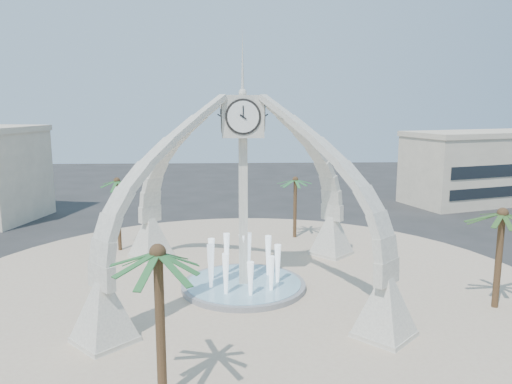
{
  "coord_description": "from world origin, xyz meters",
  "views": [
    {
      "loc": [
        -0.51,
        -30.65,
        11.78
      ],
      "look_at": [
        0.89,
        2.0,
        6.01
      ],
      "focal_mm": 35.0,
      "sensor_mm": 36.0,
      "label": 1
    }
  ],
  "objects_px": {
    "palm_west": "(117,182)",
    "palm_north": "(295,181)",
    "fountain": "(244,285)",
    "palm_south": "(158,255)",
    "clock_tower": "(243,190)",
    "palm_east": "(503,215)"
  },
  "relations": [
    {
      "from": "palm_west",
      "to": "palm_north",
      "type": "height_order",
      "value": "palm_west"
    },
    {
      "from": "fountain",
      "to": "palm_south",
      "type": "xyz_separation_m",
      "value": [
        -3.49,
        -12.13,
        5.8
      ]
    },
    {
      "from": "clock_tower",
      "to": "palm_west",
      "type": "xyz_separation_m",
      "value": [
        -9.91,
        8.99,
        -0.83
      ]
    },
    {
      "from": "clock_tower",
      "to": "palm_west",
      "type": "relative_size",
      "value": 2.81
    },
    {
      "from": "palm_north",
      "to": "palm_south",
      "type": "distance_m",
      "value": 25.83
    },
    {
      "from": "palm_north",
      "to": "palm_west",
      "type": "bearing_deg",
      "value": -167.21
    },
    {
      "from": "palm_west",
      "to": "palm_south",
      "type": "relative_size",
      "value": 0.92
    },
    {
      "from": "palm_east",
      "to": "palm_north",
      "type": "bearing_deg",
      "value": 121.7
    },
    {
      "from": "palm_west",
      "to": "palm_north",
      "type": "xyz_separation_m",
      "value": [
        14.7,
        3.34,
        -0.49
      ]
    },
    {
      "from": "clock_tower",
      "to": "palm_south",
      "type": "relative_size",
      "value": 2.58
    },
    {
      "from": "palm_west",
      "to": "palm_south",
      "type": "xyz_separation_m",
      "value": [
        6.42,
        -21.12,
        0.43
      ]
    },
    {
      "from": "palm_west",
      "to": "clock_tower",
      "type": "bearing_deg",
      "value": -42.23
    },
    {
      "from": "palm_west",
      "to": "palm_north",
      "type": "relative_size",
      "value": 1.09
    },
    {
      "from": "palm_east",
      "to": "palm_south",
      "type": "height_order",
      "value": "palm_south"
    },
    {
      "from": "palm_east",
      "to": "palm_west",
      "type": "xyz_separation_m",
      "value": [
        -24.57,
        12.65,
        0.07
      ]
    },
    {
      "from": "palm_east",
      "to": "palm_west",
      "type": "height_order",
      "value": "palm_east"
    },
    {
      "from": "palm_south",
      "to": "palm_north",
      "type": "bearing_deg",
      "value": 71.3
    },
    {
      "from": "clock_tower",
      "to": "palm_east",
      "type": "relative_size",
      "value": 2.79
    },
    {
      "from": "fountain",
      "to": "palm_west",
      "type": "height_order",
      "value": "palm_west"
    },
    {
      "from": "fountain",
      "to": "palm_south",
      "type": "distance_m",
      "value": 13.89
    },
    {
      "from": "palm_east",
      "to": "clock_tower",
      "type": "bearing_deg",
      "value": 165.98
    },
    {
      "from": "clock_tower",
      "to": "fountain",
      "type": "distance_m",
      "value": 6.2
    }
  ]
}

